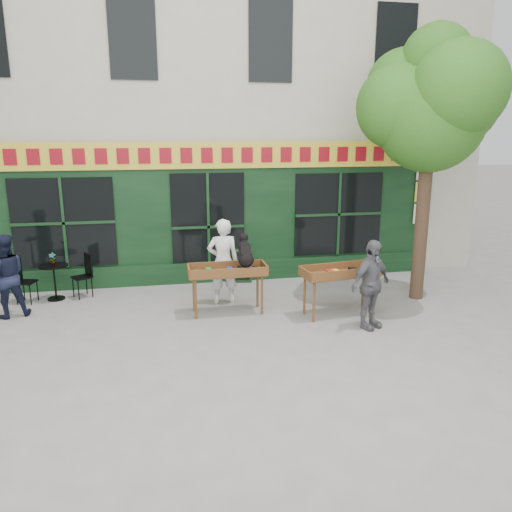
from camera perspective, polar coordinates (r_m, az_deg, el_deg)
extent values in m
plane|color=slate|center=(9.89, -3.95, -6.83)|extent=(80.00, 80.00, 0.00)
cube|color=beige|center=(15.29, -7.25, 19.49)|extent=(14.00, 7.00, 10.00)
cube|color=black|center=(11.81, -5.54, 4.62)|extent=(11.00, 0.16, 3.20)
cube|color=yellow|center=(11.54, -5.65, 11.40)|extent=(11.00, 0.06, 0.60)
cube|color=maroon|center=(11.50, -5.63, 11.39)|extent=(9.60, 0.03, 0.34)
cube|color=black|center=(12.01, -5.35, -1.82)|extent=(11.00, 0.10, 0.50)
cube|color=black|center=(11.75, -5.47, 3.34)|extent=(1.70, 0.05, 2.50)
cube|color=black|center=(11.86, -21.10, 3.54)|extent=(2.20, 0.05, 2.00)
cube|color=black|center=(12.43, 9.40, 4.74)|extent=(2.20, 0.05, 2.00)
cube|color=silver|center=(13.34, 18.35, 4.62)|extent=(0.42, 0.02, 0.50)
cube|color=#E5D14C|center=(13.27, 18.53, 6.96)|extent=(0.42, 0.02, 0.50)
cube|color=silver|center=(13.22, 18.72, 9.32)|extent=(0.42, 0.02, 0.50)
cylinder|color=#382619|center=(11.04, 18.47, 4.36)|extent=(0.28, 0.28, 3.60)
sphere|color=#245413|center=(10.91, 19.30, 14.76)|extent=(2.20, 2.20, 2.20)
sphere|color=#245413|center=(11.54, 21.79, 15.97)|extent=(1.80, 1.80, 1.80)
sphere|color=#245413|center=(10.81, 15.98, 16.07)|extent=(1.70, 1.70, 1.70)
sphere|color=#245413|center=(10.52, 22.21, 17.31)|extent=(1.80, 1.80, 1.80)
sphere|color=#245413|center=(11.33, 16.60, 17.95)|extent=(1.60, 1.60, 1.60)
sphere|color=#245413|center=(11.13, 19.99, 20.38)|extent=(1.40, 1.40, 1.40)
cylinder|color=brown|center=(9.65, -6.92, -4.93)|extent=(0.05, 0.05, 0.80)
cylinder|color=brown|center=(9.82, 0.69, -4.48)|extent=(0.05, 0.05, 0.80)
cylinder|color=brown|center=(10.06, -7.12, -4.13)|extent=(0.05, 0.05, 0.80)
cylinder|color=brown|center=(10.22, 0.18, -3.72)|extent=(0.05, 0.05, 0.80)
cube|color=brown|center=(9.79, -3.30, -1.98)|extent=(1.50, 0.59, 0.05)
cube|color=brown|center=(9.49, -3.06, -1.99)|extent=(1.50, 0.05, 0.18)
cube|color=brown|center=(10.05, -3.54, -1.09)|extent=(1.50, 0.05, 0.18)
cube|color=brown|center=(9.78, -3.30, -1.64)|extent=(1.30, 0.41, 0.06)
imported|color=white|center=(10.39, -3.79, -0.61)|extent=(0.65, 0.43, 1.79)
cylinder|color=brown|center=(9.48, 6.64, -5.26)|extent=(0.05, 0.05, 0.80)
cylinder|color=brown|center=(10.08, 13.38, -4.38)|extent=(0.05, 0.05, 0.80)
cylinder|color=brown|center=(9.86, 5.57, -4.46)|extent=(0.05, 0.05, 0.80)
cylinder|color=brown|center=(10.44, 12.13, -3.67)|extent=(0.05, 0.05, 0.80)
cube|color=brown|center=(9.82, 9.62, -2.11)|extent=(1.56, 0.77, 0.05)
cube|color=brown|center=(9.56, 10.44, -2.10)|extent=(1.49, 0.23, 0.18)
cube|color=brown|center=(10.05, 8.87, -1.23)|extent=(1.49, 0.23, 0.18)
cube|color=brown|center=(9.81, 9.63, -1.77)|extent=(1.34, 0.56, 0.06)
imported|color=#545459|center=(9.27, 12.97, -3.20)|extent=(1.05, 0.80, 1.65)
cylinder|color=black|center=(11.62, -21.84, -4.53)|extent=(0.36, 0.36, 0.03)
cylinder|color=black|center=(11.52, -22.00, -2.83)|extent=(0.04, 0.04, 0.72)
cylinder|color=black|center=(11.42, -22.17, -1.05)|extent=(0.60, 0.60, 0.03)
cube|color=black|center=(11.53, -24.81, -2.73)|extent=(0.44, 0.44, 0.03)
cube|color=black|center=(11.55, -25.67, -1.51)|extent=(0.12, 0.36, 0.50)
cylinder|color=black|center=(11.40, -24.38, -4.08)|extent=(0.02, 0.02, 0.44)
cylinder|color=black|center=(11.65, -23.70, -3.63)|extent=(0.02, 0.02, 0.44)
cylinder|color=black|center=(11.54, -25.70, -4.00)|extent=(0.02, 0.02, 0.44)
cylinder|color=black|center=(11.79, -24.99, -3.57)|extent=(0.02, 0.02, 0.44)
cube|color=black|center=(11.45, -19.29, -2.31)|extent=(0.49, 0.49, 0.03)
cube|color=black|center=(11.45, -18.61, -0.97)|extent=(0.21, 0.33, 0.50)
cylinder|color=black|center=(11.60, -20.17, -3.37)|extent=(0.02, 0.02, 0.44)
cylinder|color=black|center=(11.33, -19.61, -3.73)|extent=(0.02, 0.02, 0.44)
cylinder|color=black|center=(11.70, -18.80, -3.11)|extent=(0.02, 0.02, 0.44)
cylinder|color=black|center=(11.43, -18.22, -3.46)|extent=(0.02, 0.02, 0.44)
imported|color=gray|center=(11.39, -22.24, -0.32)|extent=(0.14, 0.10, 0.27)
imported|color=black|center=(10.73, -26.75, -2.07)|extent=(0.96, 0.86, 1.64)
cube|color=black|center=(11.94, -1.81, -1.11)|extent=(0.59, 0.30, 0.79)
cube|color=black|center=(11.92, -1.80, -1.14)|extent=(0.48, 0.26, 0.65)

